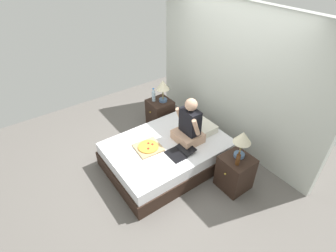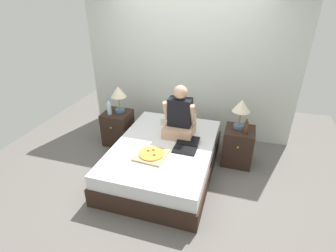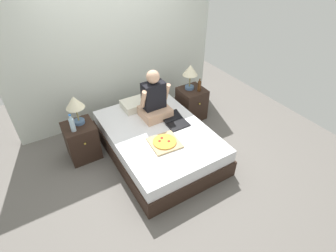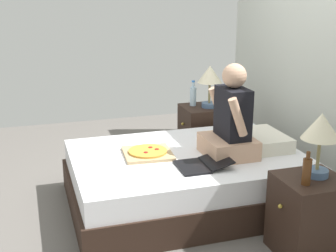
{
  "view_description": "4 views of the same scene",
  "coord_description": "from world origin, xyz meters",
  "px_view_note": "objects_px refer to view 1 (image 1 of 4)",
  "views": [
    {
      "loc": [
        2.7,
        -1.94,
        3.24
      ],
      "look_at": [
        -0.02,
        0.03,
        0.78
      ],
      "focal_mm": 28.0,
      "sensor_mm": 36.0,
      "label": 1
    },
    {
      "loc": [
        0.99,
        -3.03,
        2.44
      ],
      "look_at": [
        0.06,
        -0.02,
        0.78
      ],
      "focal_mm": 28.0,
      "sensor_mm": 36.0,
      "label": 2
    },
    {
      "loc": [
        -1.46,
        -2.7,
        2.87
      ],
      "look_at": [
        0.06,
        -0.2,
        0.63
      ],
      "focal_mm": 28.0,
      "sensor_mm": 36.0,
      "label": 3
    },
    {
      "loc": [
        3.53,
        -1.27,
        1.85
      ],
      "look_at": [
        0.04,
        -0.18,
        0.73
      ],
      "focal_mm": 50.0,
      "sensor_mm": 36.0,
      "label": 4
    }
  ],
  "objects_px": {
    "nightstand_right": "(235,172)",
    "person_seated": "(189,126)",
    "nightstand_left": "(160,113)",
    "laptop": "(179,153)",
    "beer_bottle": "(238,159)",
    "pizza_box": "(148,147)",
    "lamp_on_right_nightstand": "(242,139)",
    "bed": "(167,153)",
    "water_bottle": "(154,96)",
    "lamp_on_left_nightstand": "(163,86)"
  },
  "relations": [
    {
      "from": "nightstand_right",
      "to": "person_seated",
      "type": "xyz_separation_m",
      "value": [
        -0.88,
        -0.21,
        0.46
      ]
    },
    {
      "from": "nightstand_left",
      "to": "nightstand_right",
      "type": "relative_size",
      "value": 1.0
    },
    {
      "from": "nightstand_right",
      "to": "laptop",
      "type": "height_order",
      "value": "nightstand_right"
    },
    {
      "from": "beer_bottle",
      "to": "laptop",
      "type": "height_order",
      "value": "beer_bottle"
    },
    {
      "from": "nightstand_left",
      "to": "pizza_box",
      "type": "height_order",
      "value": "nightstand_left"
    },
    {
      "from": "lamp_on_right_nightstand",
      "to": "laptop",
      "type": "distance_m",
      "value": 0.99
    },
    {
      "from": "bed",
      "to": "water_bottle",
      "type": "height_order",
      "value": "water_bottle"
    },
    {
      "from": "nightstand_right",
      "to": "beer_bottle",
      "type": "bearing_deg",
      "value": -54.99
    },
    {
      "from": "lamp_on_right_nightstand",
      "to": "person_seated",
      "type": "relative_size",
      "value": 0.58
    },
    {
      "from": "beer_bottle",
      "to": "pizza_box",
      "type": "height_order",
      "value": "beer_bottle"
    },
    {
      "from": "bed",
      "to": "laptop",
      "type": "distance_m",
      "value": 0.41
    },
    {
      "from": "bed",
      "to": "pizza_box",
      "type": "height_order",
      "value": "pizza_box"
    },
    {
      "from": "bed",
      "to": "lamp_on_left_nightstand",
      "type": "xyz_separation_m",
      "value": [
        -0.98,
        0.6,
        0.68
      ]
    },
    {
      "from": "nightstand_right",
      "to": "lamp_on_right_nightstand",
      "type": "xyz_separation_m",
      "value": [
        -0.03,
        0.05,
        0.62
      ]
    },
    {
      "from": "water_bottle",
      "to": "nightstand_right",
      "type": "height_order",
      "value": "water_bottle"
    },
    {
      "from": "nightstand_right",
      "to": "beer_bottle",
      "type": "distance_m",
      "value": 0.4
    },
    {
      "from": "beer_bottle",
      "to": "lamp_on_right_nightstand",
      "type": "bearing_deg",
      "value": 123.69
    },
    {
      "from": "nightstand_right",
      "to": "pizza_box",
      "type": "distance_m",
      "value": 1.41
    },
    {
      "from": "nightstand_right",
      "to": "pizza_box",
      "type": "relative_size",
      "value": 1.35
    },
    {
      "from": "nightstand_left",
      "to": "beer_bottle",
      "type": "relative_size",
      "value": 2.52
    },
    {
      "from": "nightstand_left",
      "to": "pizza_box",
      "type": "bearing_deg",
      "value": -42.75
    },
    {
      "from": "water_bottle",
      "to": "nightstand_right",
      "type": "distance_m",
      "value": 2.15
    },
    {
      "from": "lamp_on_left_nightstand",
      "to": "nightstand_right",
      "type": "xyz_separation_m",
      "value": [
        1.99,
        -0.05,
        -0.62
      ]
    },
    {
      "from": "nightstand_left",
      "to": "nightstand_right",
      "type": "height_order",
      "value": "same"
    },
    {
      "from": "water_bottle",
      "to": "laptop",
      "type": "height_order",
      "value": "water_bottle"
    },
    {
      "from": "person_seated",
      "to": "nightstand_right",
      "type": "bearing_deg",
      "value": 13.56
    },
    {
      "from": "bed",
      "to": "laptop",
      "type": "height_order",
      "value": "laptop"
    },
    {
      "from": "bed",
      "to": "nightstand_left",
      "type": "relative_size",
      "value": 3.44
    },
    {
      "from": "bed",
      "to": "nightstand_left",
      "type": "bearing_deg",
      "value": 151.68
    },
    {
      "from": "lamp_on_left_nightstand",
      "to": "bed",
      "type": "bearing_deg",
      "value": -31.48
    },
    {
      "from": "nightstand_right",
      "to": "person_seated",
      "type": "bearing_deg",
      "value": -166.44
    },
    {
      "from": "pizza_box",
      "to": "laptop",
      "type": "bearing_deg",
      "value": 39.58
    },
    {
      "from": "bed",
      "to": "lamp_on_right_nightstand",
      "type": "xyz_separation_m",
      "value": [
        0.99,
        0.6,
        0.68
      ]
    },
    {
      "from": "bed",
      "to": "pizza_box",
      "type": "xyz_separation_m",
      "value": [
        -0.07,
        -0.33,
        0.25
      ]
    },
    {
      "from": "nightstand_right",
      "to": "beer_bottle",
      "type": "height_order",
      "value": "beer_bottle"
    },
    {
      "from": "water_bottle",
      "to": "person_seated",
      "type": "height_order",
      "value": "person_seated"
    },
    {
      "from": "beer_bottle",
      "to": "pizza_box",
      "type": "xyz_separation_m",
      "value": [
        -1.16,
        -0.77,
        -0.2
      ]
    },
    {
      "from": "water_bottle",
      "to": "nightstand_left",
      "type": "bearing_deg",
      "value": 48.35
    },
    {
      "from": "lamp_on_right_nightstand",
      "to": "person_seated",
      "type": "distance_m",
      "value": 0.9
    },
    {
      "from": "bed",
      "to": "water_bottle",
      "type": "bearing_deg",
      "value": 157.33
    },
    {
      "from": "person_seated",
      "to": "laptop",
      "type": "bearing_deg",
      "value": -61.55
    },
    {
      "from": "lamp_on_left_nightstand",
      "to": "laptop",
      "type": "bearing_deg",
      "value": -24.83
    },
    {
      "from": "laptop",
      "to": "nightstand_left",
      "type": "bearing_deg",
      "value": 157.64
    },
    {
      "from": "nightstand_right",
      "to": "laptop",
      "type": "xyz_separation_m",
      "value": [
        -0.7,
        -0.55,
        0.19
      ]
    },
    {
      "from": "lamp_on_left_nightstand",
      "to": "person_seated",
      "type": "relative_size",
      "value": 0.58
    },
    {
      "from": "water_bottle",
      "to": "pizza_box",
      "type": "distance_m",
      "value": 1.31
    },
    {
      "from": "lamp_on_left_nightstand",
      "to": "nightstand_right",
      "type": "relative_size",
      "value": 0.78
    },
    {
      "from": "lamp_on_right_nightstand",
      "to": "beer_bottle",
      "type": "distance_m",
      "value": 0.29
    },
    {
      "from": "laptop",
      "to": "lamp_on_right_nightstand",
      "type": "bearing_deg",
      "value": 41.94
    },
    {
      "from": "lamp_on_right_nightstand",
      "to": "laptop",
      "type": "bearing_deg",
      "value": -138.06
    }
  ]
}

